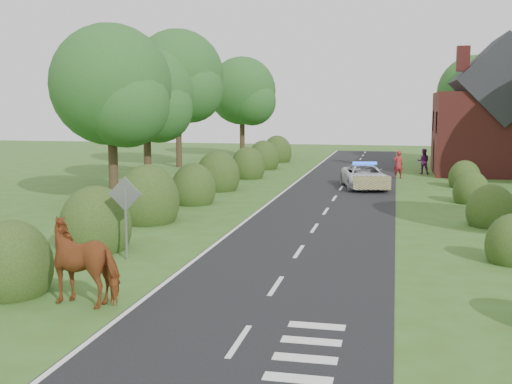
% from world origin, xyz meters
% --- Properties ---
extents(ground, '(120.00, 120.00, 0.00)m').
position_xyz_m(ground, '(0.00, 0.00, 0.00)').
color(ground, '#39581C').
extents(road, '(6.00, 70.00, 0.02)m').
position_xyz_m(road, '(0.00, 15.00, 0.01)').
color(road, black).
rests_on(road, ground).
extents(road_markings, '(4.96, 70.00, 0.01)m').
position_xyz_m(road_markings, '(-1.60, 12.93, 0.03)').
color(road_markings, white).
rests_on(road_markings, road).
extents(hedgerow_left, '(2.75, 50.41, 3.00)m').
position_xyz_m(hedgerow_left, '(-6.51, 11.69, 0.75)').
color(hedgerow_left, '#1D3314').
rests_on(hedgerow_left, ground).
extents(hedgerow_right, '(2.10, 45.78, 2.10)m').
position_xyz_m(hedgerow_right, '(6.60, 11.21, 0.55)').
color(hedgerow_right, '#1D3314').
rests_on(hedgerow_right, ground).
extents(tree_left_a, '(5.74, 5.60, 8.38)m').
position_xyz_m(tree_left_a, '(-9.75, 11.86, 5.34)').
color(tree_left_a, '#332316').
rests_on(tree_left_a, ground).
extents(tree_left_b, '(5.74, 5.60, 8.07)m').
position_xyz_m(tree_left_b, '(-11.25, 19.86, 5.04)').
color(tree_left_b, '#332316').
rests_on(tree_left_b, ground).
extents(tree_left_c, '(6.97, 6.80, 10.22)m').
position_xyz_m(tree_left_c, '(-12.70, 29.83, 6.53)').
color(tree_left_c, '#332316').
rests_on(tree_left_c, ground).
extents(tree_left_d, '(6.15, 6.00, 8.89)m').
position_xyz_m(tree_left_d, '(-10.23, 39.85, 5.64)').
color(tree_left_d, '#332316').
rests_on(tree_left_d, ground).
extents(tree_right_c, '(6.15, 6.00, 8.58)m').
position_xyz_m(tree_right_c, '(9.27, 37.85, 5.34)').
color(tree_right_c, '#332316').
rests_on(tree_right_c, ground).
extents(road_sign, '(1.06, 0.08, 2.53)m').
position_xyz_m(road_sign, '(-5.00, 2.00, 1.65)').
color(road_sign, gray).
rests_on(road_sign, ground).
extents(house, '(8.00, 7.40, 9.17)m').
position_xyz_m(house, '(9.49, 30.00, 3.79)').
color(house, maroon).
rests_on(house, ground).
extents(cow, '(2.44, 1.40, 1.68)m').
position_xyz_m(cow, '(-4.17, -2.17, 0.84)').
color(cow, brown).
rests_on(cow, ground).
extents(police_van, '(3.18, 5.20, 1.48)m').
position_xyz_m(police_van, '(1.26, 20.47, 0.67)').
color(police_van, silver).
rests_on(police_van, ground).
extents(pedestrian_red, '(0.75, 0.61, 1.77)m').
position_xyz_m(pedestrian_red, '(3.12, 25.86, 0.89)').
color(pedestrian_red, maroon).
rests_on(pedestrian_red, ground).
extents(pedestrian_purple, '(0.85, 0.67, 1.71)m').
position_xyz_m(pedestrian_purple, '(4.80, 28.89, 0.86)').
color(pedestrian_purple, '#591F5E').
rests_on(pedestrian_purple, ground).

